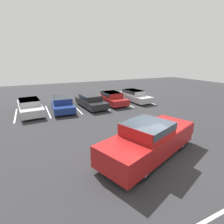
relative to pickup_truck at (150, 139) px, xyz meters
The scene contains 15 objects.
ground_plane 0.97m from the pickup_truck, 54.18° to the right, with size 60.00×60.00×0.00m, color #2D2D30.
stall_stripe_a 12.08m from the pickup_truck, 122.09° to the left, with size 0.12×4.37×0.01m, color white.
stall_stripe_b 10.92m from the pickup_truck, 110.20° to the left, with size 0.12×4.37×0.01m, color white.
stall_stripe_c 10.31m from the pickup_truck, 96.22° to the left, with size 0.12×4.37×0.01m, color white.
stall_stripe_d 10.36m from the pickup_truck, 81.46° to the left, with size 0.12×4.37×0.01m, color white.
stall_stripe_e 11.07m from the pickup_truck, 67.75° to the left, with size 0.12×4.37×0.01m, color white.
stall_stripe_f 12.31m from the pickup_truck, 56.25° to the left, with size 0.12×4.37×0.01m, color white.
aisle_stripe_foreground 3.88m from the pickup_truck, 90.32° to the right, with size 0.12×7.88×0.01m, color white.
pickup_truck is the anchor object (origin of this frame).
parked_sedan_a 11.56m from the pickup_truck, 116.71° to the left, with size 2.17×4.91×1.25m.
parked_sedan_b 10.35m from the pickup_truck, 103.65° to the left, with size 2.07×4.47×1.24m.
parked_sedan_c 10.02m from the pickup_truck, 88.14° to the left, with size 2.08×4.61×1.24m.
parked_sedan_d 10.62m from the pickup_truck, 74.92° to the left, with size 1.94×4.32×1.27m.
parked_sedan_e 11.79m from the pickup_truck, 61.71° to the left, with size 2.12×4.86×1.26m.
traffic_cone 3.92m from the pickup_truck, 15.36° to the left, with size 0.37×0.37×0.49m.
Camera 1 is at (-5.19, -5.94, 4.63)m, focal length 28.00 mm.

